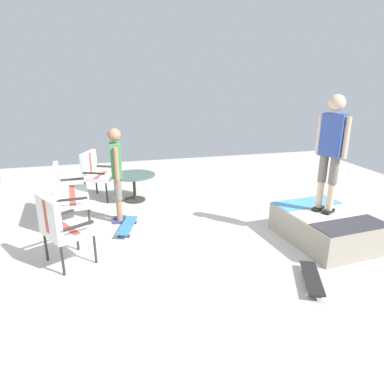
{
  "coord_description": "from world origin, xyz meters",
  "views": [
    {
      "loc": [
        -4.72,
        1.33,
        2.49
      ],
      "look_at": [
        0.5,
        -0.03,
        0.7
      ],
      "focal_mm": 32.1,
      "sensor_mm": 36.0,
      "label": 1
    }
  ],
  "objects_px": {
    "patio_table": "(134,182)",
    "person_watching": "(116,169)",
    "skateboard_spare": "(312,278)",
    "person_skater": "(332,145)",
    "patio_chair_near_house": "(95,171)",
    "patio_chair_by_wall": "(59,224)",
    "patio_bench": "(65,190)",
    "skate_ramp": "(327,227)",
    "skateboard_by_bench": "(128,226)"
  },
  "relations": [
    {
      "from": "skate_ramp",
      "to": "person_watching",
      "type": "relative_size",
      "value": 1.13
    },
    {
      "from": "patio_table",
      "to": "person_skater",
      "type": "bearing_deg",
      "value": -133.79
    },
    {
      "from": "patio_chair_by_wall",
      "to": "skateboard_by_bench",
      "type": "relative_size",
      "value": 1.24
    },
    {
      "from": "skate_ramp",
      "to": "patio_bench",
      "type": "bearing_deg",
      "value": 66.31
    },
    {
      "from": "patio_bench",
      "to": "patio_chair_near_house",
      "type": "relative_size",
      "value": 1.27
    },
    {
      "from": "patio_chair_near_house",
      "to": "person_skater",
      "type": "distance_m",
      "value": 4.72
    },
    {
      "from": "patio_chair_by_wall",
      "to": "skateboard_spare",
      "type": "distance_m",
      "value": 3.4
    },
    {
      "from": "skate_ramp",
      "to": "patio_chair_near_house",
      "type": "xyz_separation_m",
      "value": [
        3.08,
        3.58,
        0.37
      ]
    },
    {
      "from": "person_watching",
      "to": "person_skater",
      "type": "relative_size",
      "value": 0.94
    },
    {
      "from": "patio_chair_by_wall",
      "to": "patio_table",
      "type": "height_order",
      "value": "patio_chair_by_wall"
    },
    {
      "from": "patio_chair_by_wall",
      "to": "person_watching",
      "type": "height_order",
      "value": "person_watching"
    },
    {
      "from": "person_skater",
      "to": "skateboard_spare",
      "type": "relative_size",
      "value": 2.21
    },
    {
      "from": "patio_bench",
      "to": "patio_chair_by_wall",
      "type": "xyz_separation_m",
      "value": [
        -1.53,
        -0.06,
        -0.0
      ]
    },
    {
      "from": "patio_bench",
      "to": "person_skater",
      "type": "bearing_deg",
      "value": -113.13
    },
    {
      "from": "skate_ramp",
      "to": "patio_chair_near_house",
      "type": "height_order",
      "value": "patio_chair_near_house"
    },
    {
      "from": "person_skater",
      "to": "patio_table",
      "type": "bearing_deg",
      "value": 46.21
    },
    {
      "from": "skate_ramp",
      "to": "patio_table",
      "type": "bearing_deg",
      "value": 46.03
    },
    {
      "from": "person_watching",
      "to": "person_skater",
      "type": "bearing_deg",
      "value": -116.63
    },
    {
      "from": "skateboard_by_bench",
      "to": "patio_chair_by_wall",
      "type": "bearing_deg",
      "value": 134.48
    },
    {
      "from": "skateboard_spare",
      "to": "person_skater",
      "type": "bearing_deg",
      "value": -38.14
    },
    {
      "from": "skateboard_by_bench",
      "to": "skateboard_spare",
      "type": "relative_size",
      "value": 1.01
    },
    {
      "from": "patio_table",
      "to": "person_watching",
      "type": "bearing_deg",
      "value": 160.52
    },
    {
      "from": "patio_bench",
      "to": "person_watching",
      "type": "distance_m",
      "value": 0.99
    },
    {
      "from": "patio_bench",
      "to": "person_skater",
      "type": "relative_size",
      "value": 0.72
    },
    {
      "from": "patio_chair_by_wall",
      "to": "patio_table",
      "type": "xyz_separation_m",
      "value": [
        2.44,
        -1.23,
        -0.21
      ]
    },
    {
      "from": "patio_chair_by_wall",
      "to": "person_skater",
      "type": "height_order",
      "value": "person_skater"
    },
    {
      "from": "person_skater",
      "to": "skateboard_by_bench",
      "type": "bearing_deg",
      "value": 69.47
    },
    {
      "from": "patio_bench",
      "to": "patio_table",
      "type": "height_order",
      "value": "patio_bench"
    },
    {
      "from": "patio_chair_by_wall",
      "to": "skateboard_by_bench",
      "type": "bearing_deg",
      "value": -45.52
    },
    {
      "from": "skate_ramp",
      "to": "person_skater",
      "type": "distance_m",
      "value": 1.31
    },
    {
      "from": "patio_chair_near_house",
      "to": "person_watching",
      "type": "height_order",
      "value": "person_watching"
    },
    {
      "from": "patio_table",
      "to": "person_watching",
      "type": "relative_size",
      "value": 0.53
    },
    {
      "from": "patio_table",
      "to": "skateboard_spare",
      "type": "xyz_separation_m",
      "value": [
        -3.74,
        -1.87,
        -0.32
      ]
    },
    {
      "from": "patio_chair_near_house",
      "to": "skateboard_spare",
      "type": "xyz_separation_m",
      "value": [
        -4.12,
        -2.65,
        -0.53
      ]
    },
    {
      "from": "patio_bench",
      "to": "skateboard_by_bench",
      "type": "xyz_separation_m",
      "value": [
        -0.59,
        -1.01,
        -0.53
      ]
    },
    {
      "from": "patio_table",
      "to": "skateboard_spare",
      "type": "relative_size",
      "value": 1.11
    },
    {
      "from": "patio_table",
      "to": "person_skater",
      "type": "xyz_separation_m",
      "value": [
        -2.63,
        -2.74,
        1.14
      ]
    },
    {
      "from": "patio_bench",
      "to": "person_skater",
      "type": "xyz_separation_m",
      "value": [
        -1.72,
        -4.02,
        0.93
      ]
    },
    {
      "from": "patio_bench",
      "to": "patio_table",
      "type": "xyz_separation_m",
      "value": [
        0.91,
        -1.28,
        -0.21
      ]
    },
    {
      "from": "patio_table",
      "to": "skateboard_spare",
      "type": "height_order",
      "value": "patio_table"
    },
    {
      "from": "patio_chair_near_house",
      "to": "person_watching",
      "type": "bearing_deg",
      "value": -164.16
    },
    {
      "from": "patio_chair_by_wall",
      "to": "skateboard_spare",
      "type": "relative_size",
      "value": 1.26
    },
    {
      "from": "skateboard_spare",
      "to": "patio_bench",
      "type": "bearing_deg",
      "value": 48.05
    },
    {
      "from": "person_skater",
      "to": "skateboard_spare",
      "type": "xyz_separation_m",
      "value": [
        -1.11,
        0.87,
        -1.46
      ]
    },
    {
      "from": "patio_bench",
      "to": "patio_chair_near_house",
      "type": "height_order",
      "value": "same"
    },
    {
      "from": "patio_chair_by_wall",
      "to": "skateboard_spare",
      "type": "height_order",
      "value": "patio_chair_by_wall"
    },
    {
      "from": "skateboard_spare",
      "to": "patio_chair_near_house",
      "type": "bearing_deg",
      "value": 32.77
    },
    {
      "from": "person_watching",
      "to": "patio_table",
      "type": "bearing_deg",
      "value": -19.48
    },
    {
      "from": "skate_ramp",
      "to": "person_skater",
      "type": "xyz_separation_m",
      "value": [
        0.07,
        0.06,
        1.3
      ]
    },
    {
      "from": "patio_chair_by_wall",
      "to": "skateboard_spare",
      "type": "xyz_separation_m",
      "value": [
        -1.3,
        -3.09,
        -0.53
      ]
    }
  ]
}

